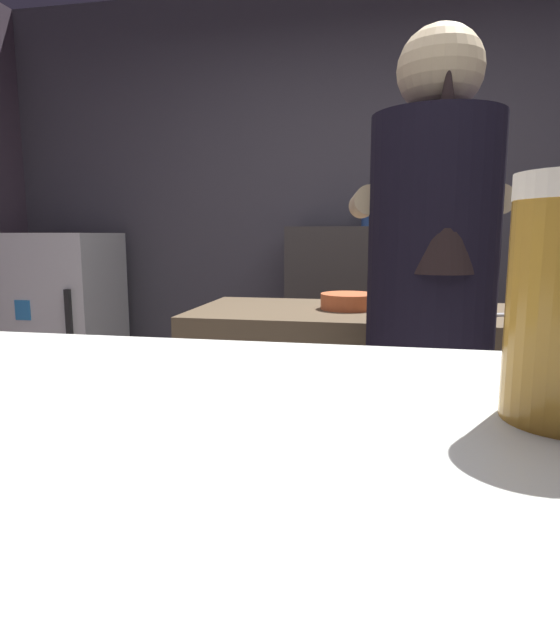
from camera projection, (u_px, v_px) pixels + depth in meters
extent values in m
cube|color=#4D4A54|center=(389.00, 209.00, 3.41)|extent=(5.20, 0.10, 2.70)
cube|color=brown|center=(482.00, 440.00, 1.93)|extent=(2.10, 0.60, 0.92)
cube|color=#3A3635|center=(363.00, 329.00, 3.28)|extent=(0.92, 0.36, 1.24)
cube|color=white|center=(65.00, 327.00, 3.48)|extent=(0.62, 0.55, 1.20)
cube|color=#262626|center=(69.00, 326.00, 3.15)|extent=(0.03, 0.03, 0.43)
cube|color=#338CD8|center=(23.00, 310.00, 3.21)|extent=(0.10, 0.01, 0.12)
cube|color=#372A3B|center=(421.00, 498.00, 1.55)|extent=(0.28, 0.20, 0.89)
cylinder|color=black|center=(433.00, 235.00, 1.43)|extent=(0.34, 0.34, 0.61)
sphere|color=tan|center=(440.00, 70.00, 1.36)|extent=(0.22, 0.22, 0.22)
cone|color=black|center=(444.00, 168.00, 1.30)|extent=(0.18, 0.18, 0.51)
cylinder|color=tan|center=(365.00, 203.00, 1.58)|extent=(0.12, 0.33, 0.08)
cylinder|color=tan|center=(483.00, 203.00, 1.56)|extent=(0.12, 0.33, 0.08)
cylinder|color=#C35931|center=(349.00, 301.00, 1.97)|extent=(0.21, 0.21, 0.06)
cube|color=silver|center=(506.00, 315.00, 1.80)|extent=(0.24, 0.12, 0.01)
cylinder|color=#305091|center=(367.00, 215.00, 3.25)|extent=(0.06, 0.06, 0.14)
cylinder|color=#305091|center=(367.00, 199.00, 3.24)|extent=(0.03, 0.03, 0.05)
cylinder|color=silver|center=(367.00, 193.00, 3.23)|extent=(0.03, 0.03, 0.01)
cylinder|color=#507E31|center=(410.00, 216.00, 3.08)|extent=(0.05, 0.05, 0.12)
cylinder|color=#507E31|center=(410.00, 201.00, 3.07)|extent=(0.02, 0.02, 0.05)
cylinder|color=black|center=(410.00, 196.00, 3.06)|extent=(0.03, 0.03, 0.01)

